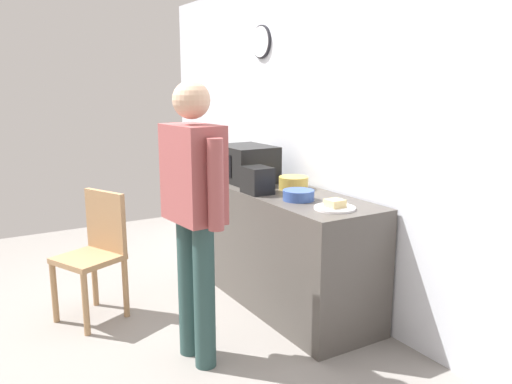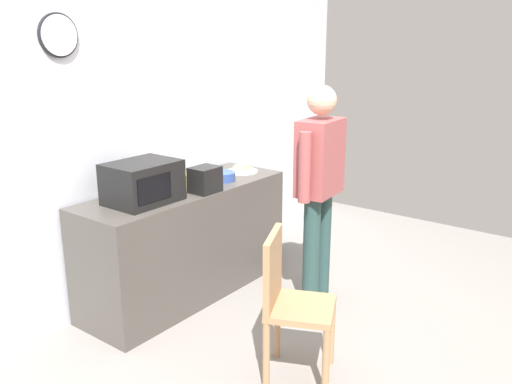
% 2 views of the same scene
% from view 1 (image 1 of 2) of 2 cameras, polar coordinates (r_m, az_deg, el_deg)
% --- Properties ---
extents(ground_plane, '(6.00, 6.00, 0.00)m').
position_cam_1_polar(ground_plane, '(3.78, -13.62, -15.38)').
color(ground_plane, gray).
extents(back_wall, '(5.40, 0.13, 2.60)m').
position_cam_1_polar(back_wall, '(4.13, 7.20, 6.12)').
color(back_wall, silver).
rests_on(back_wall, ground_plane).
extents(kitchen_counter, '(1.86, 0.62, 0.91)m').
position_cam_1_polar(kitchen_counter, '(4.10, 2.57, -6.00)').
color(kitchen_counter, '#4C4742').
rests_on(kitchen_counter, ground_plane).
extents(microwave, '(0.50, 0.39, 0.30)m').
position_cam_1_polar(microwave, '(4.32, -1.08, 3.18)').
color(microwave, black).
rests_on(microwave, kitchen_counter).
extents(sandwich_plate, '(0.27, 0.27, 0.07)m').
position_cam_1_polar(sandwich_plate, '(3.41, 8.71, -1.58)').
color(sandwich_plate, white).
rests_on(sandwich_plate, kitchen_counter).
extents(salad_bowl, '(0.23, 0.23, 0.10)m').
position_cam_1_polar(salad_bowl, '(4.02, 4.17, 1.02)').
color(salad_bowl, gold).
rests_on(salad_bowl, kitchen_counter).
extents(cereal_bowl, '(0.22, 0.22, 0.07)m').
position_cam_1_polar(cereal_bowl, '(3.64, 4.72, -0.35)').
color(cereal_bowl, '#33519E').
rests_on(cereal_bowl, kitchen_counter).
extents(toaster, '(0.22, 0.18, 0.20)m').
position_cam_1_polar(toaster, '(3.84, 0.14, 1.32)').
color(toaster, black).
rests_on(toaster, kitchen_counter).
extents(fork_utensil, '(0.16, 0.09, 0.01)m').
position_cam_1_polar(fork_utensil, '(3.63, 9.62, -1.01)').
color(fork_utensil, silver).
rests_on(fork_utensil, kitchen_counter).
extents(spoon_utensil, '(0.11, 0.15, 0.01)m').
position_cam_1_polar(spoon_utensil, '(4.60, 1.09, 1.87)').
color(spoon_utensil, silver).
rests_on(spoon_utensil, kitchen_counter).
extents(person_standing, '(0.59, 0.28, 1.73)m').
position_cam_1_polar(person_standing, '(3.09, -6.89, -1.17)').
color(person_standing, '#294543').
rests_on(person_standing, ground_plane).
extents(wooden_chair, '(0.53, 0.53, 0.94)m').
position_cam_1_polar(wooden_chair, '(3.98, -17.26, -6.04)').
color(wooden_chair, '#A87F56').
rests_on(wooden_chair, ground_plane).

